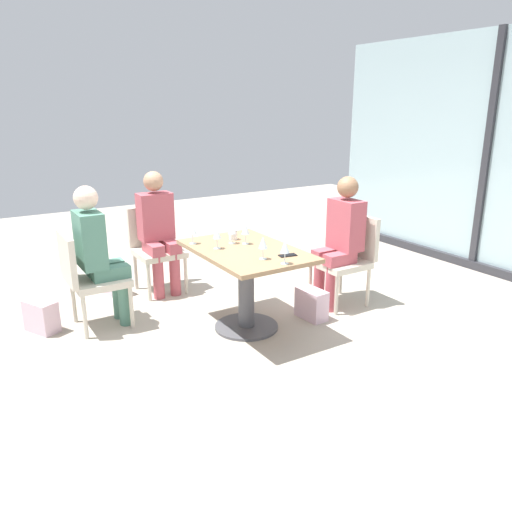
# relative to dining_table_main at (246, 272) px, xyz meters

# --- Properties ---
(ground_plane) EXTENTS (12.00, 12.00, 0.00)m
(ground_plane) POSITION_rel_dining_table_main_xyz_m (0.00, 0.00, -0.52)
(ground_plane) COLOR #A89E8E
(window_wall_backdrop) EXTENTS (4.55, 0.10, 2.70)m
(window_wall_backdrop) POSITION_rel_dining_table_main_xyz_m (0.00, 3.20, 0.69)
(window_wall_backdrop) COLOR #9DB7BC
(window_wall_backdrop) RESTS_ON ground_plane
(dining_table_main) EXTENTS (1.17, 0.77, 0.73)m
(dining_table_main) POSITION_rel_dining_table_main_xyz_m (0.00, 0.00, 0.00)
(dining_table_main) COLOR #997551
(dining_table_main) RESTS_ON ground_plane
(chair_near_window) EXTENTS (0.46, 0.51, 0.87)m
(chair_near_window) POSITION_rel_dining_table_main_xyz_m (0.00, 1.16, -0.02)
(chair_near_window) COLOR beige
(chair_near_window) RESTS_ON ground_plane
(chair_front_left) EXTENTS (0.46, 0.50, 0.87)m
(chair_front_left) POSITION_rel_dining_table_main_xyz_m (-0.73, -1.16, -0.02)
(chair_front_left) COLOR beige
(chair_front_left) RESTS_ON ground_plane
(chair_side_end) EXTENTS (0.50, 0.46, 0.87)m
(chair_side_end) POSITION_rel_dining_table_main_xyz_m (-1.35, -0.30, -0.02)
(chair_side_end) COLOR beige
(chair_side_end) RESTS_ON ground_plane
(person_near_window) EXTENTS (0.34, 0.39, 1.26)m
(person_near_window) POSITION_rel_dining_table_main_xyz_m (-0.00, 1.05, 0.18)
(person_near_window) COLOR #B24C56
(person_near_window) RESTS_ON ground_plane
(person_front_left) EXTENTS (0.34, 0.39, 1.26)m
(person_front_left) POSITION_rel_dining_table_main_xyz_m (-0.73, -1.05, 0.18)
(person_front_left) COLOR #4C7F6B
(person_front_left) RESTS_ON ground_plane
(person_side_end) EXTENTS (0.39, 0.34, 1.26)m
(person_side_end) POSITION_rel_dining_table_main_xyz_m (-1.25, -0.30, 0.18)
(person_side_end) COLOR #B24C56
(person_side_end) RESTS_ON ground_plane
(wine_glass_0) EXTENTS (0.07, 0.07, 0.18)m
(wine_glass_0) POSITION_rel_dining_table_main_xyz_m (0.32, -0.04, 0.34)
(wine_glass_0) COLOR silver
(wine_glass_0) RESTS_ON dining_table_main
(wine_glass_1) EXTENTS (0.07, 0.07, 0.18)m
(wine_glass_1) POSITION_rel_dining_table_main_xyz_m (-0.21, -0.02, 0.34)
(wine_glass_1) COLOR silver
(wine_glass_1) RESTS_ON dining_table_main
(wine_glass_2) EXTENTS (0.07, 0.07, 0.18)m
(wine_glass_2) POSITION_rel_dining_table_main_xyz_m (-0.13, -0.20, 0.34)
(wine_glass_2) COLOR silver
(wine_glass_2) RESTS_ON dining_table_main
(wine_glass_3) EXTENTS (0.07, 0.07, 0.18)m
(wine_glass_3) POSITION_rel_dining_table_main_xyz_m (-0.13, 0.07, 0.34)
(wine_glass_3) COLOR silver
(wine_glass_3) RESTS_ON dining_table_main
(wine_glass_4) EXTENTS (0.07, 0.07, 0.18)m
(wine_glass_4) POSITION_rel_dining_table_main_xyz_m (-0.38, -0.31, 0.34)
(wine_glass_4) COLOR silver
(wine_glass_4) RESTS_ON dining_table_main
(wine_glass_5) EXTENTS (0.07, 0.07, 0.18)m
(wine_glass_5) POSITION_rel_dining_table_main_xyz_m (0.51, 0.04, 0.34)
(wine_glass_5) COLOR silver
(wine_glass_5) RESTS_ON dining_table_main
(coffee_cup) EXTENTS (0.08, 0.08, 0.09)m
(coffee_cup) POSITION_rel_dining_table_main_xyz_m (-0.32, 0.05, 0.25)
(coffee_cup) COLOR white
(coffee_cup) RESTS_ON dining_table_main
(cell_phone_on_table) EXTENTS (0.09, 0.15, 0.01)m
(cell_phone_on_table) POSITION_rel_dining_table_main_xyz_m (0.35, 0.18, 0.21)
(cell_phone_on_table) COLOR black
(cell_phone_on_table) RESTS_ON dining_table_main
(handbag_0) EXTENTS (0.31, 0.18, 0.28)m
(handbag_0) POSITION_rel_dining_table_main_xyz_m (0.14, 0.62, -0.38)
(handbag_0) COLOR beige
(handbag_0) RESTS_ON ground_plane
(handbag_1) EXTENTS (0.34, 0.28, 0.28)m
(handbag_1) POSITION_rel_dining_table_main_xyz_m (-0.88, -1.55, -0.38)
(handbag_1) COLOR beige
(handbag_1) RESTS_ON ground_plane
(handbag_2) EXTENTS (0.33, 0.22, 0.28)m
(handbag_2) POSITION_rel_dining_table_main_xyz_m (-1.45, -0.75, -0.38)
(handbag_2) COLOR beige
(handbag_2) RESTS_ON ground_plane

